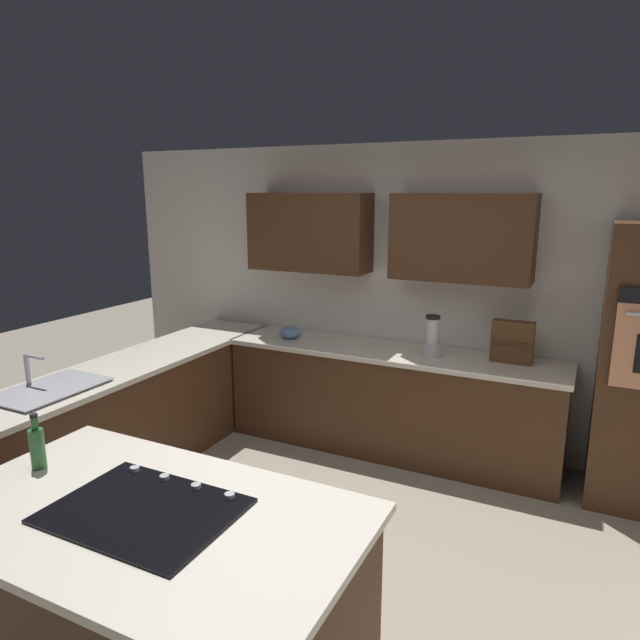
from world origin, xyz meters
TOP-DOWN VIEW (x-y plane):
  - ground_plane at (0.00, 0.00)m, footprint 14.00×14.00m
  - wall_back at (0.07, -2.05)m, footprint 6.00×0.44m
  - lower_cabinets_back at (0.10, -1.72)m, footprint 2.80×0.60m
  - countertop_back at (0.10, -1.72)m, footprint 2.84×0.64m
  - lower_cabinets_side at (1.82, -0.55)m, footprint 0.60×2.90m
  - countertop_side at (1.82, -0.55)m, footprint 0.64×2.94m
  - island_base at (0.22, 1.06)m, footprint 1.76×0.99m
  - island_top at (0.22, 1.06)m, footprint 1.84×1.07m
  - sink_unit at (1.83, 0.23)m, footprint 0.46×0.70m
  - cooktop at (0.22, 1.05)m, footprint 0.76×0.56m
  - blender at (-0.25, -1.69)m, footprint 0.15×0.15m
  - mixing_bowl at (1.05, -1.69)m, footprint 0.20×0.20m
  - spice_rack at (-0.85, -1.80)m, footprint 0.31×0.11m
  - oil_bottle at (0.94, 0.98)m, footprint 0.07×0.07m

SIDE VIEW (x-z plane):
  - ground_plane at x=0.00m, z-range 0.00..0.00m
  - lower_cabinets_back at x=0.10m, z-range 0.00..0.86m
  - lower_cabinets_side at x=1.82m, z-range 0.00..0.86m
  - island_base at x=0.22m, z-range 0.00..0.86m
  - countertop_back at x=0.10m, z-range 0.86..0.90m
  - countertop_side at x=1.82m, z-range 0.86..0.90m
  - island_top at x=0.22m, z-range 0.86..0.90m
  - cooktop at x=0.22m, z-range 0.89..0.92m
  - sink_unit at x=1.83m, z-range 0.80..1.03m
  - mixing_bowl at x=1.05m, z-range 0.90..1.01m
  - oil_bottle at x=0.94m, z-range 0.87..1.15m
  - blender at x=-0.25m, z-range 0.88..1.21m
  - spice_rack at x=-0.85m, z-range 0.90..1.23m
  - wall_back at x=0.07m, z-range 0.13..2.73m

